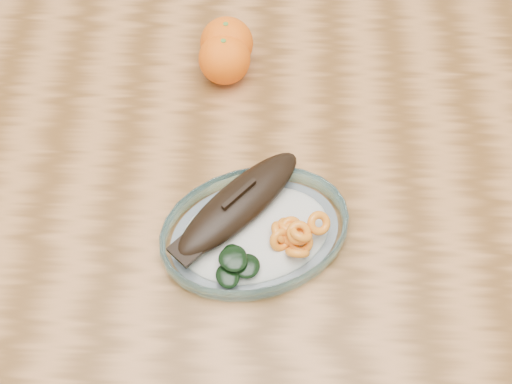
% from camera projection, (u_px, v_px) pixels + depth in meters
% --- Properties ---
extents(ground, '(3.00, 3.00, 0.00)m').
position_uv_depth(ground, '(220.00, 330.00, 1.59)').
color(ground, slate).
rests_on(ground, ground).
extents(dining_table, '(1.20, 0.80, 0.75)m').
position_uv_depth(dining_table, '(200.00, 192.00, 1.04)').
color(dining_table, brown).
rests_on(dining_table, ground).
extents(plated_meal, '(0.60, 0.60, 0.08)m').
position_uv_depth(plated_meal, '(254.00, 229.00, 0.87)').
color(plated_meal, white).
rests_on(plated_meal, dining_table).
extents(orange_left, '(0.08, 0.08, 0.08)m').
position_uv_depth(orange_left, '(224.00, 59.00, 1.00)').
color(orange_left, '#EE5104').
rests_on(orange_left, dining_table).
extents(orange_right, '(0.08, 0.08, 0.08)m').
position_uv_depth(orange_right, '(227.00, 43.00, 1.02)').
color(orange_right, '#EE5104').
rests_on(orange_right, dining_table).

